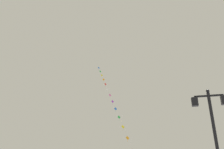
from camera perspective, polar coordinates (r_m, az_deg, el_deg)
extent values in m
cylinder|color=black|center=(10.59, 26.32, -16.32)|extent=(0.14, 0.14, 4.54)
sphere|color=black|center=(10.95, 24.36, -4.09)|extent=(0.16, 0.16, 0.16)
cube|color=black|center=(10.90, 24.54, -5.25)|extent=(1.28, 0.08, 0.08)
cube|color=black|center=(10.75, 21.38, -6.90)|extent=(0.28, 0.28, 0.40)
cube|color=beige|center=(10.75, 21.38, -6.90)|extent=(0.19, 0.19, 0.30)
cube|color=black|center=(10.96, 28.03, -6.12)|extent=(0.28, 0.28, 0.40)
cube|color=beige|center=(10.96, 28.03, -6.12)|extent=(0.19, 0.19, 0.30)
cylinder|color=silver|center=(24.14, 4.89, -18.19)|extent=(0.83, 1.38, 1.43)
cylinder|color=silver|center=(25.73, 3.56, -15.23)|extent=(0.83, 1.38, 1.43)
cylinder|color=silver|center=(27.40, 2.41, -12.61)|extent=(0.83, 1.38, 1.43)
cylinder|color=silver|center=(29.13, 1.42, -10.29)|extent=(0.83, 1.38, 1.43)
cylinder|color=silver|center=(30.90, 0.55, -8.23)|extent=(0.83, 1.38, 1.43)
cylinder|color=silver|center=(32.72, -0.21, -6.39)|extent=(0.83, 1.38, 1.43)
cylinder|color=silver|center=(34.57, -0.89, -4.75)|extent=(0.83, 1.38, 1.43)
cylinder|color=silver|center=(36.46, -1.49, -3.28)|extent=(0.83, 1.38, 1.43)
cylinder|color=silver|center=(38.37, -2.04, -1.95)|extent=(0.83, 1.38, 1.43)
cylinder|color=silver|center=(40.30, -2.53, -0.75)|extent=(0.83, 1.38, 1.43)
cylinder|color=silver|center=(42.24, -2.98, 0.34)|extent=(0.83, 1.38, 1.43)
cylinder|color=silver|center=(44.21, -3.38, 1.33)|extent=(0.83, 1.38, 1.43)
cube|color=orange|center=(24.92, 4.20, -16.66)|extent=(0.37, 0.24, 0.43)
cylinder|color=orange|center=(24.90, 4.22, -17.37)|extent=(0.03, 0.03, 0.27)
cube|color=yellow|center=(26.56, 2.96, -13.87)|extent=(0.38, 0.23, 0.43)
cylinder|color=yellow|center=(26.52, 2.98, -14.60)|extent=(0.04, 0.06, 0.33)
cube|color=green|center=(28.26, 1.90, -11.41)|extent=(0.37, 0.25, 0.43)
cylinder|color=green|center=(28.21, 1.91, -12.04)|extent=(0.03, 0.03, 0.27)
cube|color=blue|center=(30.01, 0.97, -9.23)|extent=(0.42, 0.14, 0.43)
cylinder|color=blue|center=(29.95, 0.98, -9.80)|extent=(0.03, 0.05, 0.26)
cube|color=purple|center=(31.81, 0.16, -7.29)|extent=(0.33, 0.30, 0.43)
cylinder|color=purple|center=(31.73, 0.16, -7.89)|extent=(0.05, 0.05, 0.33)
cube|color=pink|center=(33.64, -0.56, -5.55)|extent=(0.37, 0.24, 0.43)
cylinder|color=pink|center=(33.57, -0.56, -6.03)|extent=(0.02, 0.02, 0.22)
cube|color=white|center=(35.51, -1.20, -4.00)|extent=(0.38, 0.22, 0.43)
cylinder|color=white|center=(35.42, -1.20, -4.47)|extent=(0.04, 0.05, 0.25)
cube|color=red|center=(37.41, -1.77, -2.60)|extent=(0.32, 0.31, 0.43)
cylinder|color=red|center=(37.32, -1.78, -3.03)|extent=(0.02, 0.02, 0.23)
cube|color=orange|center=(39.33, -2.29, -1.34)|extent=(0.41, 0.15, 0.43)
cylinder|color=orange|center=(39.22, -2.30, -1.80)|extent=(0.03, 0.06, 0.31)
cube|color=yellow|center=(41.27, -2.76, -0.20)|extent=(0.41, 0.15, 0.43)
cylinder|color=yellow|center=(41.15, -2.77, -0.62)|extent=(0.03, 0.06, 0.30)
cube|color=green|center=(43.22, -3.19, 0.84)|extent=(0.36, 0.26, 0.43)
cylinder|color=green|center=(43.11, -3.19, 0.47)|extent=(0.04, 0.05, 0.25)
cube|color=blue|center=(45.20, -3.57, 1.79)|extent=(0.39, 0.20, 0.43)
cylinder|color=blue|center=(45.07, -3.58, 1.42)|extent=(0.03, 0.05, 0.29)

